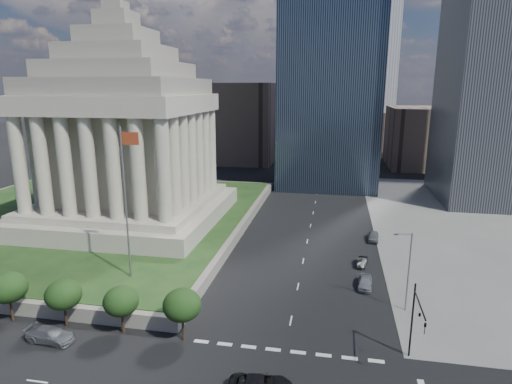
% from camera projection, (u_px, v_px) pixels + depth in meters
% --- Properties ---
extents(ground, '(500.00, 500.00, 0.00)m').
position_uv_depth(ground, '(320.00, 180.00, 126.31)').
color(ground, black).
rests_on(ground, ground).
extents(plaza_terrace, '(66.00, 70.00, 1.80)m').
position_uv_depth(plaza_terrace, '(86.00, 218.00, 86.52)').
color(plaza_terrace, slate).
rests_on(plaza_terrace, ground).
extents(plaza_lawn, '(64.00, 68.00, 0.10)m').
position_uv_depth(plaza_lawn, '(85.00, 213.00, 86.29)').
color(plaza_lawn, '#1A3917').
rests_on(plaza_lawn, plaza_terrace).
extents(war_memorial, '(34.00, 34.00, 39.00)m').
position_uv_depth(war_memorial, '(124.00, 116.00, 77.74)').
color(war_memorial, '#A39F89').
rests_on(war_memorial, plaza_lawn).
extents(flagpole, '(2.52, 0.24, 20.00)m').
position_uv_depth(flagpole, '(126.00, 195.00, 54.61)').
color(flagpole, slate).
rests_on(flagpole, plaza_lawn).
extents(midrise_glass, '(26.00, 26.00, 60.00)m').
position_uv_depth(midrise_glass, '(331.00, 74.00, 114.03)').
color(midrise_glass, black).
rests_on(midrise_glass, ground).
extents(building_filler_ne, '(20.00, 30.00, 20.00)m').
position_uv_depth(building_filler_ne, '(419.00, 137.00, 146.77)').
color(building_filler_ne, brown).
rests_on(building_filler_ne, ground).
extents(building_filler_nw, '(24.00, 30.00, 28.00)m').
position_uv_depth(building_filler_nw, '(243.00, 122.00, 157.02)').
color(building_filler_nw, brown).
rests_on(building_filler_nw, ground).
extents(traffic_signal_ne, '(0.30, 5.74, 8.00)m').
position_uv_depth(traffic_signal_ne, '(416.00, 319.00, 40.45)').
color(traffic_signal_ne, black).
rests_on(traffic_signal_ne, ground).
extents(street_lamp_north, '(2.13, 0.22, 10.00)m').
position_uv_depth(street_lamp_north, '(408.00, 267.00, 50.98)').
color(street_lamp_north, slate).
rests_on(street_lamp_north, ground).
extents(suv_grey, '(2.55, 5.50, 1.55)m').
position_uv_depth(suv_grey, '(50.00, 335.00, 45.70)').
color(suv_grey, slate).
rests_on(suv_grey, ground).
extents(parked_sedan_near, '(2.24, 4.72, 1.56)m').
position_uv_depth(parked_sedan_near, '(365.00, 282.00, 58.10)').
color(parked_sedan_near, gray).
rests_on(parked_sedan_near, ground).
extents(parked_sedan_mid, '(1.91, 3.89, 1.23)m').
position_uv_depth(parked_sedan_mid, '(362.00, 262.00, 65.18)').
color(parked_sedan_mid, black).
rests_on(parked_sedan_mid, ground).
extents(parked_sedan_far, '(2.20, 4.62, 1.53)m').
position_uv_depth(parked_sedan_far, '(373.00, 236.00, 75.95)').
color(parked_sedan_far, '#5C5F64').
rests_on(parked_sedan_far, ground).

